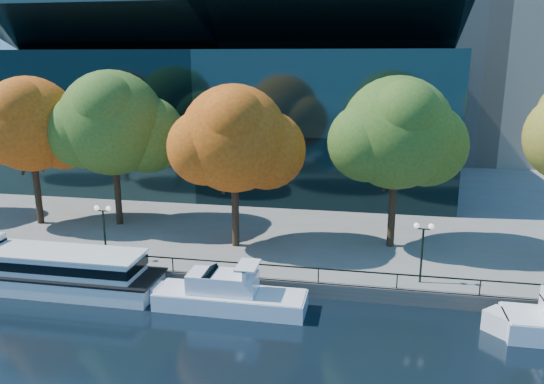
% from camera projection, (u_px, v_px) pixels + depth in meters
% --- Properties ---
extents(ground, '(160.00, 160.00, 0.00)m').
position_uv_depth(ground, '(155.00, 305.00, 33.55)').
color(ground, black).
rests_on(ground, ground).
extents(promenade, '(90.00, 67.08, 1.00)m').
position_uv_depth(promenade, '(267.00, 176.00, 68.07)').
color(promenade, slate).
rests_on(promenade, ground).
extents(railing, '(88.20, 0.08, 0.99)m').
position_uv_depth(railing, '(173.00, 258.00, 36.17)').
color(railing, black).
rests_on(railing, promenade).
extents(convention_building, '(50.00, 24.57, 21.43)m').
position_uv_depth(convention_building, '(226.00, 116.00, 62.45)').
color(convention_building, black).
rests_on(convention_building, ground).
extents(tour_boat, '(17.46, 3.89, 3.31)m').
position_uv_depth(tour_boat, '(40.00, 268.00, 35.82)').
color(tour_boat, white).
rests_on(tour_boat, ground).
extents(cruiser_near, '(10.47, 2.70, 3.03)m').
position_uv_depth(cruiser_near, '(224.00, 294.00, 32.99)').
color(cruiser_near, white).
rests_on(cruiser_near, ground).
extents(tree_1, '(10.06, 8.25, 12.80)m').
position_uv_depth(tree_1, '(32.00, 126.00, 44.82)').
color(tree_1, black).
rests_on(tree_1, promenade).
extents(tree_2, '(11.04, 9.06, 13.31)m').
position_uv_depth(tree_2, '(114.00, 125.00, 44.55)').
color(tree_2, black).
rests_on(tree_2, promenade).
extents(tree_3, '(10.07, 8.26, 12.43)m').
position_uv_depth(tree_3, '(236.00, 141.00, 39.29)').
color(tree_3, black).
rests_on(tree_3, promenade).
extents(tree_4, '(10.48, 8.59, 13.03)m').
position_uv_depth(tree_4, '(399.00, 136.00, 39.08)').
color(tree_4, black).
rests_on(tree_4, promenade).
extents(lamp_1, '(1.26, 0.36, 4.03)m').
position_uv_depth(lamp_1, '(103.00, 220.00, 37.86)').
color(lamp_1, black).
rests_on(lamp_1, promenade).
extents(lamp_2, '(1.26, 0.36, 4.03)m').
position_uv_depth(lamp_2, '(423.00, 239.00, 33.87)').
color(lamp_2, black).
rests_on(lamp_2, promenade).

